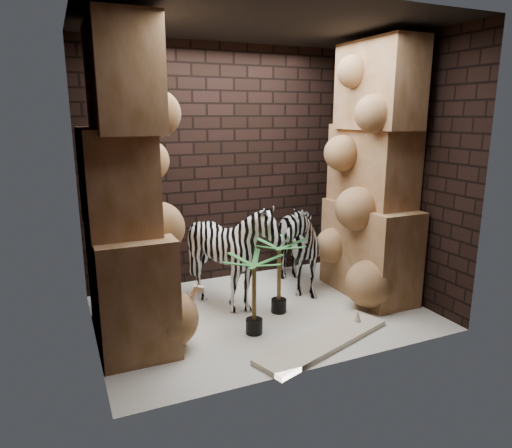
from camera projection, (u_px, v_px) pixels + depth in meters
name	position (u px, v px, depth m)	size (l,w,h in m)	color
floor	(262.00, 312.00, 5.11)	(3.50, 3.50, 0.00)	silver
ceiling	(263.00, 23.00, 4.41)	(3.50, 3.50, 0.00)	black
wall_back	(222.00, 166.00, 5.87)	(3.50, 3.50, 0.00)	black
wall_front	(327.00, 197.00, 3.65)	(3.50, 3.50, 0.00)	black
wall_left	(83.00, 189.00, 4.08)	(3.00, 3.00, 0.00)	black
wall_right	(396.00, 170.00, 5.45)	(3.00, 3.00, 0.00)	black
rock_pillar_left	(124.00, 186.00, 4.21)	(0.68, 1.30, 3.00)	tan
rock_pillar_right	(374.00, 171.00, 5.32)	(0.58, 1.25, 3.00)	tan
zebra_right	(290.00, 236.00, 5.69)	(0.62, 1.14, 1.35)	white
zebra_left	(231.00, 260.00, 5.09)	(1.01, 1.26, 1.14)	white
giraffe_toy	(176.00, 313.00, 4.32)	(0.33, 0.11, 0.64)	beige
palm_front	(279.00, 276.00, 5.02)	(0.36, 0.36, 0.84)	#1B572D
palm_back	(254.00, 295.00, 4.53)	(0.36, 0.36, 0.81)	#1B572D
surfboard	(324.00, 341.00, 4.41)	(1.56, 0.38, 0.05)	beige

